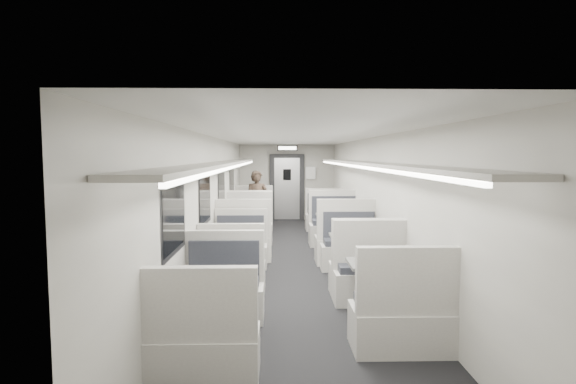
{
  "coord_description": "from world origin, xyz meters",
  "views": [
    {
      "loc": [
        -0.33,
        -8.29,
        2.07
      ],
      "look_at": [
        -0.07,
        1.84,
        1.23
      ],
      "focal_mm": 28.0,
      "sensor_mm": 36.0,
      "label": 1
    }
  ],
  "objects": [
    {
      "name": "luggage_rack_left",
      "position": [
        -1.24,
        -0.3,
        1.92
      ],
      "size": [
        0.46,
        10.4,
        0.09
      ],
      "color": "beige",
      "rests_on": "room"
    },
    {
      "name": "booth_right_d",
      "position": [
        1.0,
        -2.89,
        0.39
      ],
      "size": [
        1.06,
        2.15,
        1.15
      ],
      "color": "beige",
      "rests_on": "room"
    },
    {
      "name": "luggage_rack_right",
      "position": [
        1.24,
        -0.3,
        1.92
      ],
      "size": [
        0.46,
        10.4,
        0.09
      ],
      "color": "beige",
      "rests_on": "room"
    },
    {
      "name": "room",
      "position": [
        0.0,
        0.0,
        1.2
      ],
      "size": [
        3.24,
        12.24,
        2.64
      ],
      "color": "black",
      "rests_on": "ground"
    },
    {
      "name": "booth_left_a",
      "position": [
        -1.0,
        3.32,
        0.41
      ],
      "size": [
        1.12,
        2.27,
        1.21
      ],
      "color": "beige",
      "rests_on": "room"
    },
    {
      "name": "passenger",
      "position": [
        -0.83,
        3.32,
        0.83
      ],
      "size": [
        0.63,
        0.43,
        1.67
      ],
      "primitive_type": "imported",
      "rotation": [
        0.0,
        0.0,
        0.04
      ],
      "color": "black",
      "rests_on": "room"
    },
    {
      "name": "booth_right_b",
      "position": [
        1.0,
        1.04,
        0.42
      ],
      "size": [
        1.16,
        2.35,
        1.25
      ],
      "color": "beige",
      "rests_on": "room"
    },
    {
      "name": "window_c",
      "position": [
        -1.49,
        -1.0,
        1.35
      ],
      "size": [
        0.02,
        1.18,
        0.84
      ],
      "primitive_type": "cube",
      "color": "black",
      "rests_on": "room"
    },
    {
      "name": "booth_right_c",
      "position": [
        1.0,
        -1.04,
        0.39
      ],
      "size": [
        1.06,
        2.16,
        1.15
      ],
      "color": "beige",
      "rests_on": "room"
    },
    {
      "name": "booth_left_c",
      "position": [
        -1.0,
        -0.82,
        0.36
      ],
      "size": [
        0.98,
        1.99,
        1.06
      ],
      "color": "beige",
      "rests_on": "room"
    },
    {
      "name": "wall_notice",
      "position": [
        0.75,
        5.92,
        1.5
      ],
      "size": [
        0.32,
        0.02,
        0.4
      ],
      "primitive_type": "cube",
      "color": "white",
      "rests_on": "room"
    },
    {
      "name": "window_d",
      "position": [
        -1.49,
        -3.2,
        1.35
      ],
      "size": [
        0.02,
        1.18,
        0.84
      ],
      "primitive_type": "cube",
      "color": "black",
      "rests_on": "room"
    },
    {
      "name": "vestibule_door",
      "position": [
        0.0,
        5.93,
        1.04
      ],
      "size": [
        1.1,
        0.13,
        2.1
      ],
      "color": "black",
      "rests_on": "room"
    },
    {
      "name": "window_a",
      "position": [
        -1.49,
        3.4,
        1.35
      ],
      "size": [
        0.02,
        1.18,
        0.84
      ],
      "primitive_type": "cube",
      "color": "black",
      "rests_on": "room"
    },
    {
      "name": "exit_sign",
      "position": [
        0.0,
        5.44,
        2.28
      ],
      "size": [
        0.62,
        0.12,
        0.16
      ],
      "color": "black",
      "rests_on": "room"
    },
    {
      "name": "booth_left_b",
      "position": [
        -1.0,
        1.34,
        0.41
      ],
      "size": [
        1.13,
        2.29,
        1.23
      ],
      "color": "beige",
      "rests_on": "room"
    },
    {
      "name": "window_b",
      "position": [
        -1.49,
        1.2,
        1.35
      ],
      "size": [
        0.02,
        1.18,
        0.84
      ],
      "primitive_type": "cube",
      "color": "black",
      "rests_on": "room"
    },
    {
      "name": "booth_right_a",
      "position": [
        1.0,
        3.21,
        0.38
      ],
      "size": [
        1.05,
        2.13,
        1.14
      ],
      "color": "beige",
      "rests_on": "room"
    },
    {
      "name": "booth_left_d",
      "position": [
        -1.0,
        -3.49,
        0.37
      ],
      "size": [
        1.01,
        2.05,
        1.1
      ],
      "color": "beige",
      "rests_on": "room"
    }
  ]
}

